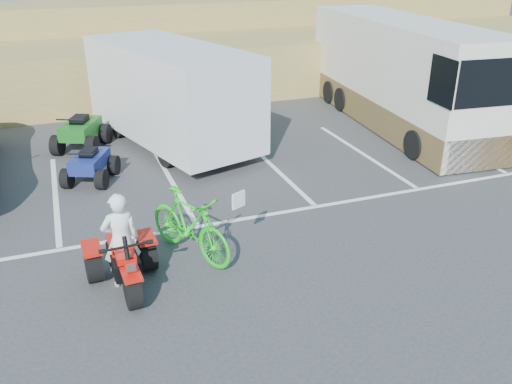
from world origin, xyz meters
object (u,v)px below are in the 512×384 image
object	(u,v)px
cargo_trailer	(170,92)
rv_motorhome	(398,80)
rider	(121,240)
quad_atv_green	(83,149)
red_trike_atv	(128,288)
green_dirt_bike	(189,225)
quad_atv_blue	(92,181)

from	to	relation	value
cargo_trailer	rv_motorhome	distance (m)	7.20
rider	quad_atv_green	world-z (taller)	rider
red_trike_atv	rider	xyz separation A→B (m)	(-0.01, 0.15, 0.84)
green_dirt_bike	quad_atv_blue	xyz separation A→B (m)	(-1.42, 4.28, -0.64)
green_dirt_bike	red_trike_atv	bearing A→B (deg)	-178.71
cargo_trailer	rv_motorhome	size ratio (longest dim) A/B	0.71
rider	quad_atv_blue	bearing A→B (deg)	-91.15
red_trike_atv	quad_atv_blue	world-z (taller)	red_trike_atv
rider	green_dirt_bike	bearing A→B (deg)	-160.91
rv_motorhome	green_dirt_bike	bearing A→B (deg)	-139.77
green_dirt_bike	rv_motorhome	bearing A→B (deg)	8.81
cargo_trailer	quad_atv_green	size ratio (longest dim) A/B	3.96
rider	quad_atv_green	xyz separation A→B (m)	(-0.19, 7.26, -0.84)
green_dirt_bike	quad_atv_green	xyz separation A→B (m)	(-1.46, 6.74, -0.64)
rv_motorhome	quad_atv_green	world-z (taller)	rv_motorhome
rider	green_dirt_bike	xyz separation A→B (m)	(1.28, 0.52, -0.20)
green_dirt_bike	quad_atv_green	size ratio (longest dim) A/B	1.30
red_trike_atv	quad_atv_blue	distance (m)	4.95
green_dirt_bike	quad_atv_blue	world-z (taller)	green_dirt_bike
rider	green_dirt_bike	world-z (taller)	rider
rider	cargo_trailer	world-z (taller)	cargo_trailer
red_trike_atv	quad_atv_green	distance (m)	7.41
red_trike_atv	green_dirt_bike	world-z (taller)	green_dirt_bike
cargo_trailer	quad_atv_green	xyz separation A→B (m)	(-2.51, 0.45, -1.52)
green_dirt_bike	quad_atv_blue	distance (m)	4.56
rv_motorhome	quad_atv_blue	bearing A→B (deg)	-165.99
rider	cargo_trailer	distance (m)	7.22
cargo_trailer	quad_atv_blue	bearing A→B (deg)	-157.63
rv_motorhome	quad_atv_blue	distance (m)	9.87
quad_atv_blue	quad_atv_green	distance (m)	2.46
rv_motorhome	quad_atv_blue	world-z (taller)	rv_motorhome
cargo_trailer	rv_motorhome	world-z (taller)	rv_motorhome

